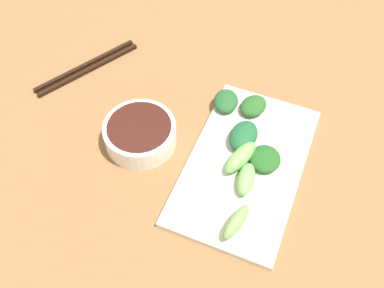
% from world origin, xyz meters
% --- Properties ---
extents(tabletop, '(2.10, 2.10, 0.02)m').
position_xyz_m(tabletop, '(0.00, 0.00, 0.01)').
color(tabletop, brown).
rests_on(tabletop, ground).
extents(sauce_bowl, '(0.13, 0.13, 0.04)m').
position_xyz_m(sauce_bowl, '(-0.11, -0.03, 0.04)').
color(sauce_bowl, white).
rests_on(sauce_bowl, tabletop).
extents(serving_plate, '(0.19, 0.32, 0.01)m').
position_xyz_m(serving_plate, '(0.08, -0.01, 0.03)').
color(serving_plate, silver).
rests_on(serving_plate, tabletop).
extents(broccoli_stalk_0, '(0.04, 0.07, 0.02)m').
position_xyz_m(broccoli_stalk_0, '(0.09, -0.05, 0.04)').
color(broccoli_stalk_0, '#70A959').
rests_on(broccoli_stalk_0, serving_plate).
extents(broccoli_leafy_1, '(0.06, 0.07, 0.02)m').
position_xyz_m(broccoli_leafy_1, '(0.00, 0.10, 0.04)').
color(broccoli_leafy_1, '#225328').
rests_on(broccoli_leafy_1, serving_plate).
extents(broccoli_stalk_2, '(0.05, 0.08, 0.03)m').
position_xyz_m(broccoli_stalk_2, '(0.07, -0.02, 0.05)').
color(broccoli_stalk_2, '#72BA58').
rests_on(broccoli_stalk_2, serving_plate).
extents(broccoli_stalk_3, '(0.04, 0.07, 0.03)m').
position_xyz_m(broccoli_stalk_3, '(0.10, -0.13, 0.05)').
color(broccoli_stalk_3, '#77A055').
rests_on(broccoli_stalk_3, serving_plate).
extents(broccoli_leafy_4, '(0.05, 0.07, 0.03)m').
position_xyz_m(broccoli_leafy_4, '(0.06, 0.03, 0.05)').
color(broccoli_leafy_4, '#1E5732').
rests_on(broccoli_leafy_4, serving_plate).
extents(broccoli_leafy_5, '(0.06, 0.07, 0.02)m').
position_xyz_m(broccoli_leafy_5, '(0.05, 0.10, 0.04)').
color(broccoli_leafy_5, '#265623').
rests_on(broccoli_leafy_5, serving_plate).
extents(broccoli_leafy_6, '(0.06, 0.07, 0.02)m').
position_xyz_m(broccoli_leafy_6, '(0.11, 0.00, 0.04)').
color(broccoli_leafy_6, '#21541F').
rests_on(broccoli_leafy_6, serving_plate).
extents(chopsticks, '(0.13, 0.21, 0.01)m').
position_xyz_m(chopsticks, '(-0.30, 0.09, 0.02)').
color(chopsticks, black).
rests_on(chopsticks, tabletop).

